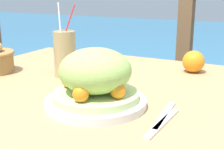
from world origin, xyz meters
TOP-DOWN VIEW (x-y plane):
  - patio_table at (0.00, 0.00)m, footprint 1.26×0.91m
  - railing_fence at (0.00, 0.77)m, footprint 2.80×0.08m
  - salad_plate at (-0.00, -0.16)m, footprint 0.27×0.27m
  - drink_glass at (-0.24, 0.05)m, footprint 0.08×0.08m
  - fork at (0.19, -0.19)m, footprint 0.03×0.18m
  - knife at (0.18, -0.14)m, footprint 0.03×0.18m
  - orange_near_basket at (0.15, 0.30)m, footprint 0.08×0.08m

SIDE VIEW (x-z plane):
  - patio_table at x=0.00m, z-range 0.28..1.02m
  - fork at x=0.19m, z-range 0.74..0.74m
  - knife at x=0.18m, z-range 0.74..0.74m
  - orange_near_basket at x=0.15m, z-range 0.74..0.82m
  - salad_plate at x=0.00m, z-range 0.73..0.88m
  - drink_glass at x=-0.24m, z-range 0.69..0.94m
  - railing_fence at x=0.00m, z-range 0.28..1.42m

